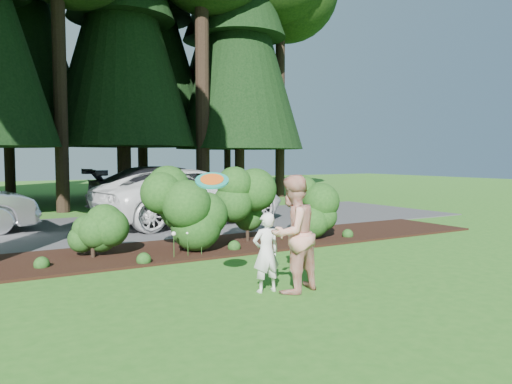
{
  "coord_description": "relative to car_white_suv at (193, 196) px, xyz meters",
  "views": [
    {
      "loc": [
        -4.19,
        -6.91,
        2.04
      ],
      "look_at": [
        1.2,
        2.23,
        1.3
      ],
      "focal_mm": 35.0,
      "sensor_mm": 36.0,
      "label": 1
    }
  ],
  "objects": [
    {
      "name": "adult",
      "position": [
        -1.83,
        -8.02,
        0.03
      ],
      "size": [
        1.02,
        0.89,
        1.78
      ],
      "primitive_type": "imported",
      "rotation": [
        0.0,
        0.0,
        3.43
      ],
      "color": "#BE3819",
      "rests_on": "ground"
    },
    {
      "name": "frisbee",
      "position": [
        -3.12,
        -7.94,
        0.87
      ],
      "size": [
        0.49,
        0.44,
        0.29
      ],
      "color": "#188474",
      "rests_on": "ground"
    },
    {
      "name": "car_white_suv",
      "position": [
        0.0,
        0.0,
        0.0
      ],
      "size": [
        6.26,
        3.56,
        1.65
      ],
      "primitive_type": "imported",
      "rotation": [
        0.0,
        0.0,
        1.72
      ],
      "color": "silver",
      "rests_on": "driveway"
    },
    {
      "name": "child",
      "position": [
        -2.17,
        -7.82,
        -0.25
      ],
      "size": [
        0.46,
        0.31,
        1.21
      ],
      "primitive_type": "imported",
      "rotation": [
        0.0,
        0.0,
        3.09
      ],
      "color": "white",
      "rests_on": "ground"
    },
    {
      "name": "car_dark_suv",
      "position": [
        0.32,
        2.55,
        0.02
      ],
      "size": [
        5.87,
        2.47,
        1.69
      ],
      "primitive_type": "imported",
      "rotation": [
        0.0,
        0.0,
        1.59
      ],
      "color": "black",
      "rests_on": "driveway"
    },
    {
      "name": "ground",
      "position": [
        -1.9,
        -7.25,
        -0.85
      ],
      "size": [
        80.0,
        80.0,
        0.0
      ],
      "primitive_type": "plane",
      "color": "#2A621C",
      "rests_on": "ground"
    },
    {
      "name": "mulch_bed",
      "position": [
        -1.9,
        -4.0,
        -0.83
      ],
      "size": [
        16.0,
        2.5,
        0.05
      ],
      "primitive_type": "cube",
      "color": "black",
      "rests_on": "ground"
    },
    {
      "name": "lily_cluster",
      "position": [
        -2.2,
        -4.85,
        -0.36
      ],
      "size": [
        0.69,
        0.09,
        0.57
      ],
      "color": "#173F13",
      "rests_on": "ground"
    },
    {
      "name": "driveway",
      "position": [
        -1.9,
        0.25,
        -0.84
      ],
      "size": [
        22.0,
        6.0,
        0.03
      ],
      "primitive_type": "cube",
      "color": "#38383A",
      "rests_on": "ground"
    },
    {
      "name": "shrub_row",
      "position": [
        -1.13,
        -4.11,
        -0.05
      ],
      "size": [
        6.53,
        1.6,
        1.61
      ],
      "color": "#173F13",
      "rests_on": "ground"
    }
  ]
}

